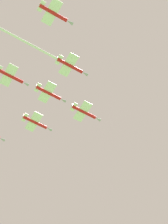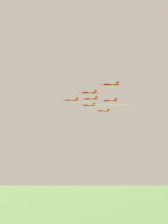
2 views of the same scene
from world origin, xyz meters
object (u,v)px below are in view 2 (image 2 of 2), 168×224
Objects in this scene: jet_port_outer at (91,99)px; jet_port_inner at (89,93)px; jet_starboard_outer at (111,84)px; jet_port_trail at (110,101)px; jet_lead at (71,100)px; jet_center_rear at (104,111)px; jet_starboard_inner at (99,105)px.

jet_port_inner is at bearing 174.29° from jet_port_outer.
jet_starboard_outer is 1.00× the size of jet_port_trail.
jet_lead is 38.31m from jet_center_rear.
jet_port_outer reaches higher than jet_starboard_outer.
jet_port_inner reaches higher than jet_port_trail.
jet_starboard_inner is (17.54, 22.47, -0.23)m from jet_port_inner.
jet_port_trail is at bearing -50.19° from jet_port_inner.
jet_port_inner is 42.84m from jet_center_rear.
jet_starboard_outer is (-9.39, -39.80, 0.31)m from jet_starboard_inner.
jet_lead is 19.16m from jet_port_inner.
jet_port_outer is at bearing 90.00° from jet_port_trail.
jet_starboard_outer is at bearing -155.77° from jet_port_outer.
jet_port_inner reaches higher than jet_lead.
jet_port_inner is (8.15, -17.33, 0.56)m from jet_lead.
jet_starboard_outer is 1.00× the size of jet_center_rear.
jet_lead is 38.31m from jet_starboard_outer.
jet_port_trail is (14.01, -5.05, -1.52)m from jet_port_outer.
jet_starboard_outer is at bearing -135.00° from jet_port_inner.
jet_lead is 1.00× the size of jet_port_trail.
jet_lead is 14.93m from jet_port_outer.
jet_port_outer is (14.01, -5.05, 0.97)m from jet_lead.
jet_lead is at bearing 90.00° from jet_port_outer.
jet_port_outer is (5.86, 12.28, 0.41)m from jet_port_inner.
jet_starboard_inner is 3.17× the size of jet_port_outer.
jet_starboard_inner is 3.17× the size of jet_center_rear.
jet_port_outer is at bearing -5.71° from jet_port_inner.
jet_port_inner is 21.18m from jet_port_trail.
jet_port_outer is (-11.68, -10.19, 0.64)m from jet_starboard_inner.
jet_port_trail is at bearing -151.46° from jet_starboard_inner.
jet_starboard_outer reaches higher than jet_lead.
jet_lead is 1.00× the size of jet_starboard_outer.
jet_port_trail is at bearing -5.71° from jet_starboard_outer.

